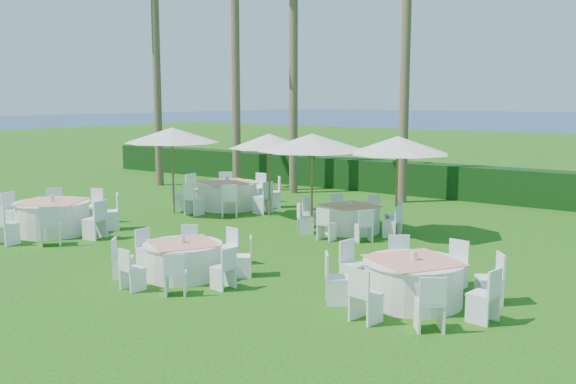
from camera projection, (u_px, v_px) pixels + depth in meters
name	position (u px, v px, depth m)	size (l,w,h in m)	color
ground	(227.00, 267.00, 13.77)	(120.00, 120.00, 0.00)	#18540E
hedge	(443.00, 181.00, 23.34)	(34.00, 1.00, 1.20)	black
banquet_table_a	(53.00, 216.00, 17.12)	(3.46, 3.46, 1.03)	white
banquet_table_b	(183.00, 259.00, 12.94)	(2.80, 2.80, 0.86)	white
banquet_table_c	(413.00, 280.00, 11.26)	(3.12, 3.12, 0.94)	white
banquet_table_d	(227.00, 194.00, 20.98)	(3.49, 3.49, 1.04)	white
banquet_table_e	(350.00, 218.00, 17.32)	(2.87, 2.87, 0.88)	white
umbrella_a	(172.00, 135.00, 19.85)	(2.91, 2.91, 2.69)	brown
umbrella_b	(312.00, 142.00, 17.01)	(2.95, 2.95, 2.66)	brown
umbrella_c	(269.00, 141.00, 19.31)	(2.44, 2.44, 2.53)	brown
umbrella_d	(398.00, 145.00, 16.41)	(2.70, 2.70, 2.62)	brown
palm_a	(235.00, 44.00, 24.08)	(4.37, 4.26, 10.25)	brown
palm_b	(294.00, 42.00, 23.71)	(4.22, 4.38, 10.31)	brown
palm_f	(156.00, 62.00, 25.96)	(4.35, 4.28, 9.14)	brown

